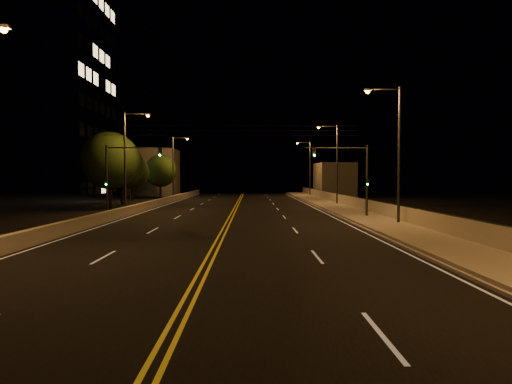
{
  "coord_description": "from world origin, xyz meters",
  "views": [
    {
      "loc": [
        1.72,
        -7.45,
        3.39
      ],
      "look_at": [
        2.0,
        18.0,
        2.5
      ],
      "focal_mm": 30.0,
      "sensor_mm": 36.0,
      "label": 1
    }
  ],
  "objects_px": {
    "tree_3": "(160,171)",
    "tree_0": "(110,161)",
    "streetlight_6": "(175,163)",
    "building_tower": "(9,94)",
    "traffic_signal_left": "(120,172)",
    "streetlight_5": "(128,155)",
    "streetlight_3": "(309,165)",
    "tree_1": "(122,166)",
    "traffic_signal_right": "(354,172)",
    "streetlight_1": "(395,147)",
    "streetlight_2": "(335,159)",
    "tree_2": "(131,172)"
  },
  "relations": [
    {
      "from": "tree_3",
      "to": "tree_0",
      "type": "bearing_deg",
      "value": -90.45
    },
    {
      "from": "streetlight_6",
      "to": "building_tower",
      "type": "xyz_separation_m",
      "value": [
        -20.7,
        -7.43,
        9.02
      ]
    },
    {
      "from": "traffic_signal_left",
      "to": "streetlight_5",
      "type": "bearing_deg",
      "value": 100.31
    },
    {
      "from": "tree_3",
      "to": "streetlight_6",
      "type": "bearing_deg",
      "value": -44.31
    },
    {
      "from": "streetlight_3",
      "to": "tree_1",
      "type": "distance_m",
      "value": 32.69
    },
    {
      "from": "traffic_signal_right",
      "to": "tree_0",
      "type": "distance_m",
      "value": 25.06
    },
    {
      "from": "streetlight_1",
      "to": "streetlight_2",
      "type": "height_order",
      "value": "same"
    },
    {
      "from": "streetlight_6",
      "to": "building_tower",
      "type": "height_order",
      "value": "building_tower"
    },
    {
      "from": "streetlight_2",
      "to": "streetlight_3",
      "type": "bearing_deg",
      "value": 90.0
    },
    {
      "from": "tree_2",
      "to": "traffic_signal_left",
      "type": "bearing_deg",
      "value": -76.27
    },
    {
      "from": "tree_2",
      "to": "streetlight_6",
      "type": "bearing_deg",
      "value": 41.96
    },
    {
      "from": "streetlight_3",
      "to": "streetlight_6",
      "type": "bearing_deg",
      "value": -159.58
    },
    {
      "from": "tree_1",
      "to": "streetlight_5",
      "type": "bearing_deg",
      "value": -70.8
    },
    {
      "from": "traffic_signal_left",
      "to": "tree_1",
      "type": "xyz_separation_m",
      "value": [
        -5.58,
        19.05,
        0.96
      ]
    },
    {
      "from": "streetlight_1",
      "to": "tree_0",
      "type": "relative_size",
      "value": 1.18
    },
    {
      "from": "building_tower",
      "to": "tree_2",
      "type": "bearing_deg",
      "value": 9.91
    },
    {
      "from": "traffic_signal_right",
      "to": "tree_1",
      "type": "height_order",
      "value": "tree_1"
    },
    {
      "from": "streetlight_5",
      "to": "tree_0",
      "type": "relative_size",
      "value": 1.18
    },
    {
      "from": "tree_0",
      "to": "tree_2",
      "type": "xyz_separation_m",
      "value": [
        -2.32,
        16.09,
        -0.94
      ]
    },
    {
      "from": "streetlight_1",
      "to": "building_tower",
      "type": "bearing_deg",
      "value": 145.77
    },
    {
      "from": "streetlight_2",
      "to": "streetlight_3",
      "type": "distance_m",
      "value": 23.07
    },
    {
      "from": "streetlight_1",
      "to": "tree_2",
      "type": "height_order",
      "value": "streetlight_1"
    },
    {
      "from": "tree_2",
      "to": "building_tower",
      "type": "bearing_deg",
      "value": -170.09
    },
    {
      "from": "streetlight_2",
      "to": "streetlight_6",
      "type": "bearing_deg",
      "value": 144.9
    },
    {
      "from": "traffic_signal_right",
      "to": "traffic_signal_left",
      "type": "bearing_deg",
      "value": 180.0
    },
    {
      "from": "tree_3",
      "to": "traffic_signal_right",
      "type": "bearing_deg",
      "value": -56.06
    },
    {
      "from": "streetlight_1",
      "to": "tree_1",
      "type": "relative_size",
      "value": 1.27
    },
    {
      "from": "streetlight_6",
      "to": "tree_2",
      "type": "xyz_separation_m",
      "value": [
        -5.27,
        -4.74,
        -1.32
      ]
    },
    {
      "from": "streetlight_1",
      "to": "traffic_signal_left",
      "type": "distance_m",
      "value": 21.02
    },
    {
      "from": "traffic_signal_right",
      "to": "tree_0",
      "type": "bearing_deg",
      "value": 156.0
    },
    {
      "from": "traffic_signal_right",
      "to": "tree_0",
      "type": "height_order",
      "value": "tree_0"
    },
    {
      "from": "streetlight_5",
      "to": "tree_1",
      "type": "relative_size",
      "value": 1.27
    },
    {
      "from": "tree_3",
      "to": "tree_1",
      "type": "bearing_deg",
      "value": -96.52
    },
    {
      "from": "streetlight_5",
      "to": "traffic_signal_right",
      "type": "distance_m",
      "value": 20.96
    },
    {
      "from": "traffic_signal_left",
      "to": "tree_1",
      "type": "bearing_deg",
      "value": 106.33
    },
    {
      "from": "streetlight_1",
      "to": "tree_3",
      "type": "distance_m",
      "value": 45.76
    },
    {
      "from": "streetlight_3",
      "to": "streetlight_6",
      "type": "distance_m",
      "value": 22.9
    },
    {
      "from": "building_tower",
      "to": "streetlight_6",
      "type": "bearing_deg",
      "value": 19.75
    },
    {
      "from": "streetlight_1",
      "to": "streetlight_6",
      "type": "xyz_separation_m",
      "value": [
        -21.46,
        36.12,
        0.0
      ]
    },
    {
      "from": "tree_0",
      "to": "tree_3",
      "type": "distance_m",
      "value": 23.53
    },
    {
      "from": "traffic_signal_left",
      "to": "streetlight_2",
      "type": "bearing_deg",
      "value": 38.08
    },
    {
      "from": "building_tower",
      "to": "tree_3",
      "type": "relative_size",
      "value": 4.37
    },
    {
      "from": "traffic_signal_left",
      "to": "streetlight_6",
      "type": "bearing_deg",
      "value": 92.12
    },
    {
      "from": "streetlight_3",
      "to": "traffic_signal_right",
      "type": "bearing_deg",
      "value": -92.28
    },
    {
      "from": "streetlight_5",
      "to": "traffic_signal_left",
      "type": "xyz_separation_m",
      "value": [
        1.15,
        -6.32,
        -1.7
      ]
    },
    {
      "from": "streetlight_1",
      "to": "traffic_signal_right",
      "type": "bearing_deg",
      "value": 106.83
    },
    {
      "from": "tree_1",
      "to": "traffic_signal_right",
      "type": "bearing_deg",
      "value": -38.04
    },
    {
      "from": "streetlight_6",
      "to": "tree_0",
      "type": "bearing_deg",
      "value": -98.06
    },
    {
      "from": "streetlight_2",
      "to": "traffic_signal_right",
      "type": "height_order",
      "value": "streetlight_2"
    },
    {
      "from": "streetlight_1",
      "to": "building_tower",
      "type": "relative_size",
      "value": 0.32
    }
  ]
}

